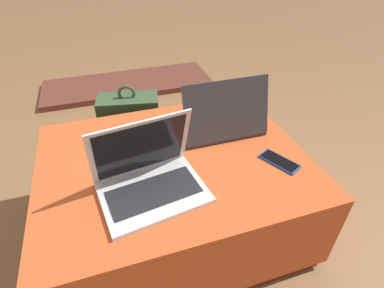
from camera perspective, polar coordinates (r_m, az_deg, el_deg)
name	(u,v)px	position (r m, az deg, el deg)	size (l,w,h in m)	color
ground_plane	(177,224)	(1.47, -2.96, -14.90)	(14.00, 14.00, 0.00)	olive
ottoman	(175,194)	(1.32, -3.23, -9.42)	(1.04, 0.81, 0.40)	maroon
laptop_near	(149,177)	(1.03, -8.20, -6.22)	(0.38, 0.31, 0.26)	silver
laptop_far	(220,121)	(1.31, 5.41, 4.48)	(0.37, 0.25, 0.26)	#333338
cell_phone	(279,161)	(1.21, 16.31, -3.19)	(0.13, 0.17, 0.01)	#1E4C9E
backpack	(132,130)	(1.73, -11.34, 2.54)	(0.34, 0.25, 0.48)	#385133
fireplace_hearth	(128,84)	(2.70, -12.08, 11.11)	(1.40, 0.50, 0.04)	brown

